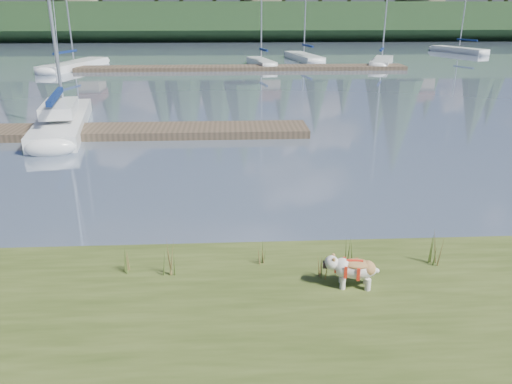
{
  "coord_description": "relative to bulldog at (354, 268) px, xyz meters",
  "views": [
    {
      "loc": [
        0.92,
        -10.56,
        4.84
      ],
      "look_at": [
        1.45,
        -0.5,
        1.05
      ],
      "focal_mm": 35.0,
      "sensor_mm": 36.0,
      "label": 1
    }
  ],
  "objects": [
    {
      "name": "sailboat_bg_2",
      "position": [
        0.58,
        36.14,
        -0.36
      ],
      "size": [
        2.43,
        6.27,
        9.45
      ],
      "rotation": [
        0.0,
        0.0,
        1.78
      ],
      "color": "silver",
      "rests_on": "ground"
    },
    {
      "name": "weed_0",
      "position": [
        -3.15,
        0.5,
        -0.04
      ],
      "size": [
        0.17,
        0.14,
        0.72
      ],
      "color": "#475B23",
      "rests_on": "bank"
    },
    {
      "name": "ground",
      "position": [
        -2.95,
        33.27,
        -0.69
      ],
      "size": [
        200.0,
        200.0,
        0.0
      ],
      "primitive_type": "plane",
      "color": "slate",
      "rests_on": "ground"
    },
    {
      "name": "weed_5",
      "position": [
        1.68,
        0.69,
        -0.06
      ],
      "size": [
        0.17,
        0.14,
        0.66
      ],
      "color": "#475B23",
      "rests_on": "bank"
    },
    {
      "name": "ridge",
      "position": [
        -2.95,
        76.27,
        1.81
      ],
      "size": [
        200.0,
        20.0,
        5.0
      ],
      "primitive_type": "cube",
      "color": "black",
      "rests_on": "ground"
    },
    {
      "name": "mud_lip",
      "position": [
        -2.95,
        1.67,
        -0.62
      ],
      "size": [
        60.0,
        0.5,
        0.14
      ],
      "primitive_type": "cube",
      "color": "#33281C",
      "rests_on": "ground"
    },
    {
      "name": "sailboat_bg_1",
      "position": [
        -14.27,
        35.42,
        -0.37
      ],
      "size": [
        4.09,
        9.18,
        13.35
      ],
      "rotation": [
        0.0,
        0.0,
        1.3
      ],
      "color": "silver",
      "rests_on": "ground"
    },
    {
      "name": "weed_2",
      "position": [
        0.08,
        0.62,
        -0.08
      ],
      "size": [
        0.17,
        0.14,
        0.63
      ],
      "color": "#475B23",
      "rests_on": "bank"
    },
    {
      "name": "dock_near",
      "position": [
        -6.95,
        12.27,
        -0.54
      ],
      "size": [
        16.0,
        2.0,
        0.3
      ],
      "primitive_type": "cube",
      "color": "#4C3D2C",
      "rests_on": "ground"
    },
    {
      "name": "weed_3",
      "position": [
        -3.99,
        0.72,
        -0.09
      ],
      "size": [
        0.17,
        0.14,
        0.6
      ],
      "color": "#475B23",
      "rests_on": "bank"
    },
    {
      "name": "weed_1",
      "position": [
        -1.51,
        0.91,
        -0.16
      ],
      "size": [
        0.17,
        0.14,
        0.43
      ],
      "color": "#475B23",
      "rests_on": "bank"
    },
    {
      "name": "sailboat_main",
      "position": [
        -9.06,
        14.06,
        -0.27
      ],
      "size": [
        3.29,
        8.94,
        12.63
      ],
      "rotation": [
        0.0,
        0.0,
        1.75
      ],
      "color": "silver",
      "rests_on": "ground"
    },
    {
      "name": "sailboat_bg_4",
      "position": [
        11.19,
        36.24,
        -0.37
      ],
      "size": [
        3.96,
        7.26,
        10.76
      ],
      "rotation": [
        0.0,
        0.0,
        1.2
      ],
      "color": "silver",
      "rests_on": "ground"
    },
    {
      "name": "sailboat_bg_3",
      "position": [
        4.8,
        40.79,
        -0.37
      ],
      "size": [
        3.02,
        8.32,
        11.97
      ],
      "rotation": [
        0.0,
        0.0,
        1.75
      ],
      "color": "silver",
      "rests_on": "ground"
    },
    {
      "name": "sailboat_bg_5",
      "position": [
        22.45,
        47.58,
        -0.37
      ],
      "size": [
        4.28,
        7.72,
        11.06
      ],
      "rotation": [
        0.0,
        0.0,
        1.95
      ],
      "color": "silver",
      "rests_on": "ground"
    },
    {
      "name": "dock_far",
      "position": [
        -0.95,
        33.27,
        -0.54
      ],
      "size": [
        26.0,
        2.2,
        0.3
      ],
      "primitive_type": "cube",
      "color": "#4C3D2C",
      "rests_on": "ground"
    },
    {
      "name": "weed_4",
      "position": [
        -0.48,
        0.31,
        -0.15
      ],
      "size": [
        0.17,
        0.14,
        0.45
      ],
      "color": "#475B23",
      "rests_on": "bank"
    },
    {
      "name": "bulldog",
      "position": [
        0.0,
        0.0,
        0.0
      ],
      "size": [
        0.93,
        0.46,
        0.55
      ],
      "rotation": [
        0.0,
        0.0,
        3.0
      ],
      "color": "silver",
      "rests_on": "bank"
    }
  ]
}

